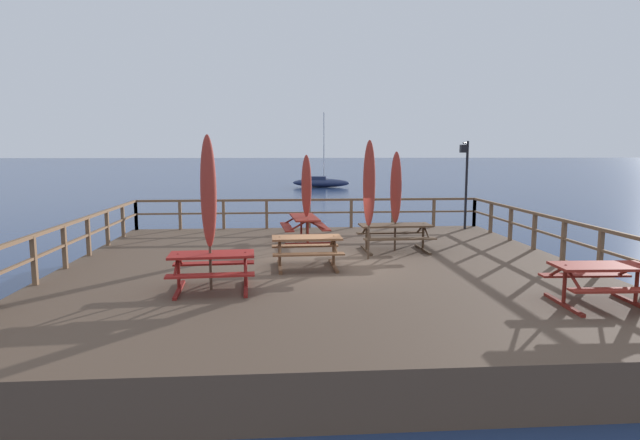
{
  "coord_description": "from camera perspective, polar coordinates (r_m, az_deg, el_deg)",
  "views": [
    {
      "loc": [
        -1.04,
        -12.85,
        3.69
      ],
      "look_at": [
        0.0,
        0.97,
        1.88
      ],
      "focal_mm": 29.35,
      "sensor_mm": 36.0,
      "label": 1
    }
  ],
  "objects": [
    {
      "name": "picnic_table_back_left",
      "position": [
        15.02,
        8.19,
        -1.25
      ],
      "size": [
        2.05,
        1.46,
        0.78
      ],
      "color": "brown",
      "rests_on": "wooden_deck"
    },
    {
      "name": "railing_side_left",
      "position": [
        14.03,
        -26.14,
        -1.83
      ],
      "size": [
        0.1,
        12.72,
        1.09
      ],
      "color": "brown",
      "rests_on": "wooden_deck"
    },
    {
      "name": "picnic_table_mid_centre",
      "position": [
        12.73,
        -1.45,
        -2.79
      ],
      "size": [
        1.72,
        1.45,
        0.78
      ],
      "color": "brown",
      "rests_on": "wooden_deck"
    },
    {
      "name": "railing_waterside_far",
      "position": [
        19.3,
        -1.19,
        1.28
      ],
      "size": [
        12.63,
        0.1,
        1.09
      ],
      "color": "brown",
      "rests_on": "wooden_deck"
    },
    {
      "name": "sailboat_distant",
      "position": [
        54.7,
        0.09,
        4.13
      ],
      "size": [
        6.23,
        3.11,
        7.72
      ],
      "color": "navy",
      "rests_on": "ground"
    },
    {
      "name": "patio_umbrella_tall_front",
      "position": [
        14.95,
        8.28,
        3.47
      ],
      "size": [
        0.32,
        0.32,
        2.82
      ],
      "color": "#4C3828",
      "rests_on": "wooden_deck"
    },
    {
      "name": "picnic_table_front_left",
      "position": [
        10.9,
        -11.68,
        -4.68
      ],
      "size": [
        1.79,
        1.5,
        0.78
      ],
      "color": "maroon",
      "rests_on": "wooden_deck"
    },
    {
      "name": "lamp_post_hooked",
      "position": [
        19.62,
        15.56,
        5.14
      ],
      "size": [
        0.47,
        0.59,
        3.2
      ],
      "color": "black",
      "rests_on": "wooden_deck"
    },
    {
      "name": "ground_plane",
      "position": [
        13.41,
        0.31,
        -8.52
      ],
      "size": [
        600.0,
        600.0,
        0.0
      ],
      "primitive_type": "plane",
      "color": "navy"
    },
    {
      "name": "picnic_table_back_right",
      "position": [
        16.68,
        -1.72,
        -0.31
      ],
      "size": [
        1.56,
        2.11,
        0.78
      ],
      "color": "maroon",
      "rests_on": "wooden_deck"
    },
    {
      "name": "wooden_deck",
      "position": [
        13.3,
        0.31,
        -6.7
      ],
      "size": [
        12.83,
        12.92,
        0.88
      ],
      "primitive_type": "cube",
      "color": "brown",
      "rests_on": "ground"
    },
    {
      "name": "patio_umbrella_tall_mid_right",
      "position": [
        16.53,
        -1.48,
        3.7
      ],
      "size": [
        0.32,
        0.32,
        2.72
      ],
      "color": "#4C3828",
      "rests_on": "wooden_deck"
    },
    {
      "name": "railing_side_right",
      "position": [
        14.93,
        25.07,
        -1.25
      ],
      "size": [
        0.1,
        12.72,
        1.09
      ],
      "color": "brown",
      "rests_on": "wooden_deck"
    },
    {
      "name": "picnic_table_mid_right",
      "position": [
        10.91,
        28.33,
        -5.42
      ],
      "size": [
        1.76,
        1.46,
        0.78
      ],
      "color": "maroon",
      "rests_on": "wooden_deck"
    },
    {
      "name": "patio_umbrella_short_back",
      "position": [
        13.63,
        5.39,
        3.92
      ],
      "size": [
        0.32,
        0.32,
        3.12
      ],
      "color": "#4C3828",
      "rests_on": "wooden_deck"
    },
    {
      "name": "patio_umbrella_short_front",
      "position": [
        10.73,
        -12.07,
        2.98
      ],
      "size": [
        0.32,
        0.32,
        3.16
      ],
      "color": "#4C3828",
      "rests_on": "wooden_deck"
    }
  ]
}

